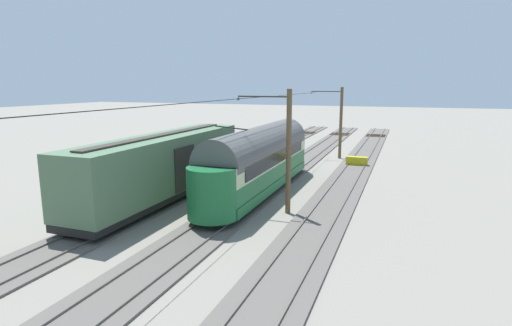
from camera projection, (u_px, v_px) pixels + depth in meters
name	position (u px, v px, depth m)	size (l,w,h in m)	color
ground_plane	(271.00, 184.00, 28.63)	(220.00, 220.00, 0.00)	gray
track_streetcar_siding	(341.00, 188.00, 27.26)	(2.80, 80.00, 0.18)	#56514C
track_adjacent_siding	(273.00, 183.00, 28.91)	(2.80, 80.00, 0.18)	#56514C
track_third_siding	(211.00, 177.00, 30.57)	(2.80, 80.00, 0.18)	#56514C
vintage_streetcar	(260.00, 159.00, 25.96)	(2.65, 16.02, 4.78)	#196033
boxcar_adjacent	(163.00, 165.00, 24.34)	(2.96, 14.95, 3.85)	#4C6B4C
catenary_pole_foreground	(340.00, 121.00, 38.14)	(3.10, 0.28, 6.68)	brown
catenary_pole_mid_near	(287.00, 149.00, 21.60)	(3.10, 0.28, 6.68)	brown
overhead_wire_run	(245.00, 98.00, 22.76)	(2.89, 39.90, 0.18)	black
track_end_bumper	(357.00, 161.00, 35.05)	(1.80, 0.60, 0.80)	#B2A519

